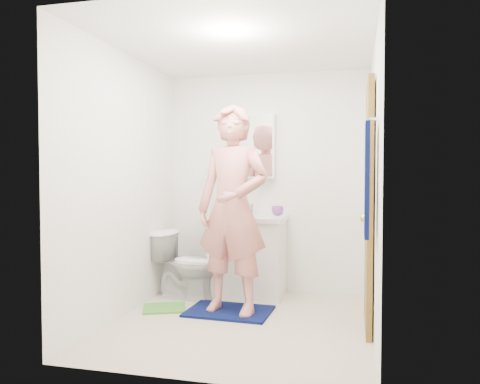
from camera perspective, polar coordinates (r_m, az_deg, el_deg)
name	(u,v)px	position (r m, az deg, el deg)	size (l,w,h in m)	color
floor	(242,324)	(4.23, 0.20, -15.74)	(2.20, 2.40, 0.02)	beige
ceiling	(242,43)	(4.18, 0.20, 17.69)	(2.20, 2.40, 0.02)	white
wall_back	(267,183)	(5.21, 3.33, 1.15)	(2.20, 0.02, 2.40)	white
wall_front	(195,189)	(2.87, -5.49, 0.35)	(2.20, 0.02, 2.40)	white
wall_left	(124,184)	(4.42, -13.92, 0.92)	(0.02, 2.40, 2.40)	white
wall_right	(375,186)	(3.92, 16.18, 0.75)	(0.02, 2.40, 2.40)	white
vanity_cabinet	(248,258)	(5.03, 0.99, -8.04)	(0.75, 0.55, 0.80)	white
countertop	(248,218)	(4.97, 1.00, -3.22)	(0.79, 0.59, 0.05)	white
sink_basin	(248,217)	(4.97, 1.00, -3.04)	(0.40, 0.40, 0.03)	white
faucet	(252,209)	(5.14, 1.44, -2.09)	(0.03, 0.03, 0.12)	silver
medicine_cabinet	(253,146)	(5.18, 1.56, 5.58)	(0.50, 0.12, 0.70)	white
mirror_panel	(251,146)	(5.12, 1.41, 5.62)	(0.46, 0.01, 0.66)	white
door	(369,206)	(4.08, 15.43, -1.65)	(0.05, 0.80, 2.05)	olive
door_knob	(365,218)	(3.76, 14.95, -3.11)	(0.07, 0.07, 0.07)	gold
towel	(367,180)	(3.35, 15.22, 1.40)	(0.03, 0.24, 0.80)	#071044
towel_hook	(374,119)	(3.37, 15.98, 8.55)	(0.02, 0.02, 0.06)	silver
toilet	(187,264)	(4.98, -6.50, -8.76)	(0.39, 0.68, 0.70)	white
bath_mat	(229,311)	(4.51, -1.33, -14.33)	(0.77, 0.55, 0.02)	#071044
green_rug	(164,308)	(4.67, -9.19, -13.79)	(0.40, 0.34, 0.02)	#4C9933
soap_dispenser	(226,207)	(5.00, -1.70, -1.89)	(0.08, 0.08, 0.18)	#AF515A
toothbrush_cup	(278,211)	(5.04, 4.60, -2.30)	(0.13, 0.13, 0.10)	#784190
man	(233,209)	(4.28, -0.92, -2.08)	(0.69, 0.46, 1.90)	#DC827B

